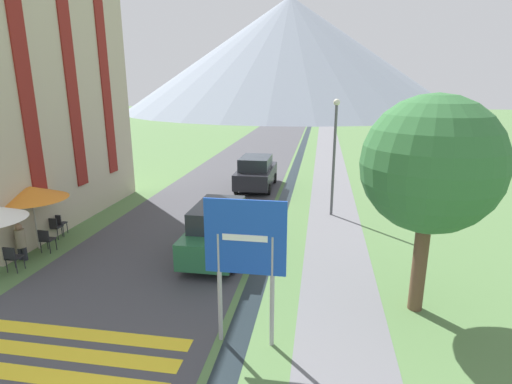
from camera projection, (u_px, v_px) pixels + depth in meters
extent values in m
plane|color=#517542|center=(270.00, 182.00, 23.83)|extent=(160.00, 160.00, 0.00)
cube|color=#424247|center=(256.00, 154.00, 33.74)|extent=(6.40, 60.00, 0.01)
cube|color=slate|center=(329.00, 156.00, 32.79)|extent=(2.20, 60.00, 0.01)
cube|color=black|center=(300.00, 155.00, 33.17)|extent=(0.60, 60.00, 0.00)
cube|color=yellow|center=(39.00, 375.00, 8.02)|extent=(5.44, 0.44, 0.01)
cube|color=yellow|center=(61.00, 353.00, 8.69)|extent=(5.44, 0.44, 0.01)
cube|color=yellow|center=(79.00, 334.00, 9.35)|extent=(5.44, 0.44, 0.01)
cone|color=gray|center=(289.00, 55.00, 86.42)|extent=(70.85, 70.85, 23.61)
cube|color=#BCAD93|center=(15.00, 69.00, 16.05)|extent=(4.81, 9.42, 12.50)
cube|color=maroon|center=(22.00, 66.00, 13.20)|extent=(0.06, 0.70, 9.38)
cube|color=maroon|center=(70.00, 69.00, 15.67)|extent=(0.06, 0.70, 9.38)
cube|color=maroon|center=(104.00, 71.00, 18.14)|extent=(0.06, 0.70, 9.38)
cylinder|color=#9E9EA3|center=(220.00, 288.00, 8.84)|extent=(0.10, 0.10, 2.60)
cylinder|color=#9E9EA3|center=(272.00, 292.00, 8.65)|extent=(0.10, 0.10, 2.60)
cube|color=#1947B7|center=(245.00, 237.00, 8.40)|extent=(1.76, 0.05, 1.66)
cube|color=white|center=(245.00, 238.00, 8.37)|extent=(0.97, 0.02, 0.14)
cube|color=#28663D|center=(220.00, 233.00, 13.70)|extent=(1.67, 4.46, 0.84)
cube|color=#23282D|center=(217.00, 214.00, 13.29)|extent=(1.42, 2.45, 0.68)
cylinder|color=black|center=(209.00, 230.00, 15.25)|extent=(0.18, 0.60, 0.60)
cylinder|color=black|center=(250.00, 232.00, 15.00)|extent=(0.18, 0.60, 0.60)
cylinder|color=black|center=(185.00, 260.00, 12.61)|extent=(0.18, 0.60, 0.60)
cylinder|color=black|center=(234.00, 263.00, 12.37)|extent=(0.18, 0.60, 0.60)
cube|color=black|center=(256.00, 175.00, 22.42)|extent=(1.86, 4.26, 0.84)
cube|color=#23282D|center=(256.00, 163.00, 22.02)|extent=(1.58, 2.34, 0.68)
cylinder|color=black|center=(245.00, 177.00, 23.93)|extent=(0.18, 0.60, 0.60)
cylinder|color=black|center=(275.00, 178.00, 23.65)|extent=(0.18, 0.60, 0.60)
cylinder|color=black|center=(236.00, 188.00, 21.41)|extent=(0.18, 0.60, 0.60)
cylinder|color=black|center=(269.00, 189.00, 21.13)|extent=(0.18, 0.60, 0.60)
cube|color=#232328|center=(60.00, 223.00, 15.48)|extent=(0.40, 0.40, 0.04)
cube|color=#232328|center=(56.00, 220.00, 15.25)|extent=(0.40, 0.04, 0.40)
cylinder|color=#232328|center=(59.00, 227.00, 15.72)|extent=(0.03, 0.03, 0.45)
cylinder|color=#232328|center=(67.00, 228.00, 15.67)|extent=(0.03, 0.03, 0.45)
cylinder|color=#232328|center=(54.00, 230.00, 15.40)|extent=(0.03, 0.03, 0.45)
cylinder|color=#232328|center=(62.00, 231.00, 15.35)|extent=(0.03, 0.03, 0.45)
cube|color=#232328|center=(14.00, 257.00, 12.43)|extent=(0.40, 0.40, 0.04)
cube|color=#232328|center=(9.00, 254.00, 12.21)|extent=(0.40, 0.04, 0.40)
cylinder|color=#232328|center=(15.00, 261.00, 12.68)|extent=(0.03, 0.03, 0.45)
cylinder|color=#232328|center=(24.00, 262.00, 12.63)|extent=(0.03, 0.03, 0.45)
cylinder|color=#232328|center=(7.00, 266.00, 12.36)|extent=(0.03, 0.03, 0.45)
cylinder|color=#232328|center=(16.00, 267.00, 12.30)|extent=(0.03, 0.03, 0.45)
cube|color=#232328|center=(56.00, 227.00, 15.10)|extent=(0.40, 0.40, 0.04)
cube|color=#232328|center=(52.00, 223.00, 14.88)|extent=(0.40, 0.04, 0.40)
cylinder|color=#232328|center=(55.00, 231.00, 15.35)|extent=(0.03, 0.03, 0.45)
cylinder|color=#232328|center=(63.00, 231.00, 15.29)|extent=(0.03, 0.03, 0.45)
cylinder|color=#232328|center=(50.00, 234.00, 15.02)|extent=(0.03, 0.03, 0.45)
cylinder|color=#232328|center=(58.00, 234.00, 14.97)|extent=(0.03, 0.03, 0.45)
cube|color=#232328|center=(48.00, 239.00, 13.87)|extent=(0.40, 0.40, 0.04)
cube|color=#232328|center=(44.00, 236.00, 13.65)|extent=(0.40, 0.04, 0.40)
cylinder|color=#232328|center=(47.00, 243.00, 14.12)|extent=(0.03, 0.03, 0.45)
cylinder|color=#232328|center=(56.00, 244.00, 14.07)|extent=(0.03, 0.03, 0.45)
cylinder|color=#232328|center=(41.00, 247.00, 13.80)|extent=(0.03, 0.03, 0.45)
cylinder|color=#232328|center=(50.00, 248.00, 13.74)|extent=(0.03, 0.03, 0.45)
cylinder|color=#B7B2A8|center=(35.00, 220.00, 13.96)|extent=(0.06, 0.06, 2.17)
cone|color=orange|center=(31.00, 193.00, 13.71)|extent=(2.39, 2.39, 0.45)
cylinder|color=#282833|center=(20.00, 253.00, 13.28)|extent=(0.14, 0.14, 0.46)
cylinder|color=#282833|center=(25.00, 254.00, 13.25)|extent=(0.14, 0.14, 0.46)
cylinder|color=gray|center=(20.00, 238.00, 13.13)|extent=(0.32, 0.32, 0.61)
sphere|color=#9E755B|center=(18.00, 227.00, 13.02)|extent=(0.22, 0.22, 0.22)
cylinder|color=#515156|center=(334.00, 162.00, 17.32)|extent=(0.12, 0.12, 4.82)
sphere|color=silver|center=(337.00, 102.00, 16.66)|extent=(0.28, 0.28, 0.28)
cylinder|color=brown|center=(419.00, 266.00, 10.12)|extent=(0.36, 0.36, 2.42)
sphere|color=#336B38|center=(431.00, 164.00, 9.44)|extent=(3.32, 3.32, 3.32)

